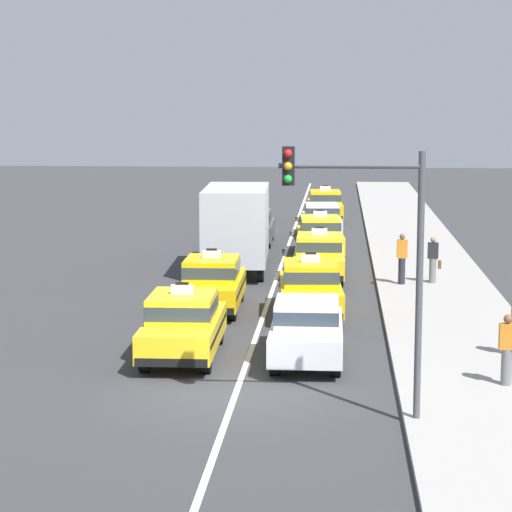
{
  "coord_description": "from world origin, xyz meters",
  "views": [
    {
      "loc": [
        2.25,
        -22.54,
        6.48
      ],
      "look_at": [
        -0.5,
        12.31,
        1.3
      ],
      "focal_mm": 74.1,
      "sensor_mm": 36.0,
      "label": 1
    }
  ],
  "objects_px": {
    "traffic_light_pole": "(371,236)",
    "sedan_right_fifth": "(322,219)",
    "taxi_right_second": "(310,287)",
    "pedestrian_trailing": "(402,258)",
    "taxi_left_nearest": "(183,324)",
    "sedan_left_fourth": "(253,226)",
    "taxi_right_sixth": "(325,205)",
    "pedestrian_by_storefront": "(433,260)",
    "sedan_right_nearest": "(307,328)",
    "box_truck_left_third": "(237,225)",
    "taxi_left_second": "(212,283)",
    "taxi_right_fourth": "(320,235)",
    "pedestrian_near_crosswalk": "(507,349)",
    "taxi_right_third": "(319,256)"
  },
  "relations": [
    {
      "from": "sedan_left_fourth",
      "to": "traffic_light_pole",
      "type": "distance_m",
      "value": 27.06
    },
    {
      "from": "taxi_left_nearest",
      "to": "taxi_right_third",
      "type": "distance_m",
      "value": 12.42
    },
    {
      "from": "sedan_right_nearest",
      "to": "pedestrian_by_storefront",
      "type": "bearing_deg",
      "value": 69.69
    },
    {
      "from": "box_truck_left_third",
      "to": "taxi_right_second",
      "type": "xyz_separation_m",
      "value": [
        3.01,
        -8.25,
        -0.9
      ]
    },
    {
      "from": "taxi_left_nearest",
      "to": "sedan_right_fifth",
      "type": "xyz_separation_m",
      "value": [
        3.08,
        24.37,
        -0.03
      ]
    },
    {
      "from": "sedan_left_fourth",
      "to": "sedan_right_nearest",
      "type": "height_order",
      "value": "same"
    },
    {
      "from": "taxi_right_second",
      "to": "taxi_right_fourth",
      "type": "bearing_deg",
      "value": 89.75
    },
    {
      "from": "taxi_right_sixth",
      "to": "pedestrian_by_storefront",
      "type": "xyz_separation_m",
      "value": [
        4.04,
        -19.93,
        0.08
      ]
    },
    {
      "from": "taxi_right_second",
      "to": "pedestrian_trailing",
      "type": "xyz_separation_m",
      "value": [
        3.03,
        4.98,
        0.17
      ]
    },
    {
      "from": "taxi_right_third",
      "to": "box_truck_left_third",
      "type": "bearing_deg",
      "value": 150.87
    },
    {
      "from": "taxi_right_fourth",
      "to": "pedestrian_near_crosswalk",
      "type": "distance_m",
      "value": 21.02
    },
    {
      "from": "taxi_right_fourth",
      "to": "taxi_right_sixth",
      "type": "relative_size",
      "value": 1.01
    },
    {
      "from": "box_truck_left_third",
      "to": "pedestrian_by_storefront",
      "type": "relative_size",
      "value": 4.34
    },
    {
      "from": "pedestrian_by_storefront",
      "to": "pedestrian_trailing",
      "type": "xyz_separation_m",
      "value": [
        -1.1,
        -0.33,
        0.08
      ]
    },
    {
      "from": "taxi_right_third",
      "to": "traffic_light_pole",
      "type": "relative_size",
      "value": 0.82
    },
    {
      "from": "taxi_left_nearest",
      "to": "sedan_right_nearest",
      "type": "xyz_separation_m",
      "value": [
        3.14,
        -0.15,
        -0.03
      ]
    },
    {
      "from": "taxi_left_second",
      "to": "pedestrian_near_crosswalk",
      "type": "height_order",
      "value": "taxi_left_second"
    },
    {
      "from": "taxi_left_second",
      "to": "sedan_right_fifth",
      "type": "xyz_separation_m",
      "value": [
        3.07,
        18.29,
        -0.03
      ]
    },
    {
      "from": "pedestrian_by_storefront",
      "to": "pedestrian_trailing",
      "type": "height_order",
      "value": "pedestrian_trailing"
    },
    {
      "from": "pedestrian_near_crosswalk",
      "to": "taxi_right_sixth",
      "type": "bearing_deg",
      "value": 97.75
    },
    {
      "from": "taxi_right_third",
      "to": "traffic_light_pole",
      "type": "height_order",
      "value": "traffic_light_pole"
    },
    {
      "from": "box_truck_left_third",
      "to": "pedestrian_by_storefront",
      "type": "height_order",
      "value": "box_truck_left_third"
    },
    {
      "from": "taxi_right_sixth",
      "to": "sedan_left_fourth",
      "type": "bearing_deg",
      "value": -108.2
    },
    {
      "from": "sedan_left_fourth",
      "to": "pedestrian_by_storefront",
      "type": "xyz_separation_m",
      "value": [
        7.14,
        -10.5,
        0.11
      ]
    },
    {
      "from": "taxi_left_nearest",
      "to": "traffic_light_pole",
      "type": "height_order",
      "value": "traffic_light_pole"
    },
    {
      "from": "taxi_right_second",
      "to": "taxi_right_fourth",
      "type": "xyz_separation_m",
      "value": [
        0.05,
        12.49,
        0.0
      ]
    },
    {
      "from": "taxi_right_sixth",
      "to": "pedestrian_trailing",
      "type": "bearing_deg",
      "value": -81.73
    },
    {
      "from": "taxi_right_third",
      "to": "taxi_right_sixth",
      "type": "bearing_deg",
      "value": 90.18
    },
    {
      "from": "taxi_left_nearest",
      "to": "sedan_left_fourth",
      "type": "relative_size",
      "value": 1.06
    },
    {
      "from": "sedan_left_fourth",
      "to": "taxi_left_second",
      "type": "bearing_deg",
      "value": -90.16
    },
    {
      "from": "box_truck_left_third",
      "to": "taxi_right_sixth",
      "type": "relative_size",
      "value": 1.52
    },
    {
      "from": "sedan_right_fifth",
      "to": "pedestrian_by_storefront",
      "type": "distance_m",
      "value": 14.16
    },
    {
      "from": "pedestrian_near_crosswalk",
      "to": "traffic_light_pole",
      "type": "xyz_separation_m",
      "value": [
        -3.14,
        -2.67,
        2.86
      ]
    },
    {
      "from": "sedan_right_nearest",
      "to": "traffic_light_pole",
      "type": "distance_m",
      "value": 6.03
    },
    {
      "from": "sedan_right_nearest",
      "to": "taxi_right_fourth",
      "type": "height_order",
      "value": "taxi_right_fourth"
    },
    {
      "from": "taxi_right_second",
      "to": "taxi_right_third",
      "type": "xyz_separation_m",
      "value": [
        0.14,
        6.49,
        0.0
      ]
    },
    {
      "from": "taxi_right_second",
      "to": "pedestrian_trailing",
      "type": "relative_size",
      "value": 2.65
    },
    {
      "from": "taxi_left_nearest",
      "to": "sedan_right_nearest",
      "type": "distance_m",
      "value": 3.14
    },
    {
      "from": "traffic_light_pole",
      "to": "pedestrian_near_crosswalk",
      "type": "bearing_deg",
      "value": 40.4
    },
    {
      "from": "traffic_light_pole",
      "to": "sedan_right_fifth",
      "type": "bearing_deg",
      "value": 92.82
    },
    {
      "from": "pedestrian_near_crosswalk",
      "to": "traffic_light_pole",
      "type": "bearing_deg",
      "value": -139.6
    },
    {
      "from": "traffic_light_pole",
      "to": "taxi_left_nearest",
      "type": "bearing_deg",
      "value": 131.09
    },
    {
      "from": "pedestrian_near_crosswalk",
      "to": "taxi_right_third",
      "type": "bearing_deg",
      "value": 107.11
    },
    {
      "from": "taxi_left_second",
      "to": "pedestrian_by_storefront",
      "type": "bearing_deg",
      "value": 33.43
    },
    {
      "from": "taxi_right_fourth",
      "to": "pedestrian_by_storefront",
      "type": "relative_size",
      "value": 2.87
    },
    {
      "from": "pedestrian_by_storefront",
      "to": "pedestrian_near_crosswalk",
      "type": "bearing_deg",
      "value": -87.93
    },
    {
      "from": "taxi_right_fourth",
      "to": "taxi_right_sixth",
      "type": "bearing_deg",
      "value": 89.85
    },
    {
      "from": "taxi_right_second",
      "to": "taxi_right_sixth",
      "type": "relative_size",
      "value": 1.0
    },
    {
      "from": "box_truck_left_third",
      "to": "pedestrian_trailing",
      "type": "bearing_deg",
      "value": -28.41
    },
    {
      "from": "taxi_right_fourth",
      "to": "taxi_right_sixth",
      "type": "height_order",
      "value": "same"
    }
  ]
}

